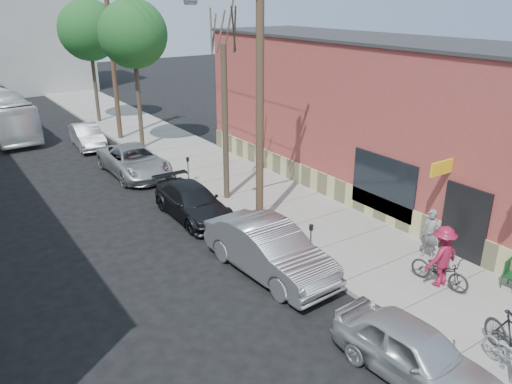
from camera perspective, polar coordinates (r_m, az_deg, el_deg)
ground at (r=14.35m, az=3.32°, el=-13.24°), size 120.00×120.00×0.00m
sidewalk at (r=24.71m, az=-4.28°, el=2.23°), size 4.50×58.00×0.15m
cafe_building at (r=22.20m, az=14.36°, el=8.09°), size 6.60×20.20×6.61m
parking_meter_near at (r=16.17m, az=6.29°, el=-5.06°), size 0.14×0.14×1.24m
parking_meter_far at (r=22.94m, az=-7.78°, el=2.97°), size 0.14×0.14×1.24m
utility_pole_near at (r=17.34m, az=0.28°, el=12.29°), size 3.57×0.28×10.00m
utility_pole_far at (r=30.84m, az=-16.17°, el=15.34°), size 1.80×0.28×10.00m
tree_bare at (r=20.44m, az=-3.54°, el=7.66°), size 0.24×0.24×6.33m
tree_leafy_mid at (r=28.39m, az=-13.86°, el=17.10°), size 3.63×3.63×8.02m
tree_leafy_far at (r=35.80m, az=-18.55°, el=17.12°), size 3.94×3.94×7.99m
patron_grey at (r=17.13m, az=19.28°, el=-4.57°), size 0.53×0.69×1.70m
cyclist at (r=15.64m, az=20.49°, el=-6.90°), size 1.25×0.76×1.89m
cyclist_bike at (r=15.85m, az=20.27°, el=-8.40°), size 0.92×1.88×0.95m
parked_bike_b at (r=13.14m, az=27.16°, el=-16.42°), size 1.06×1.79×0.89m
car_0 at (r=12.33m, az=17.63°, el=-17.04°), size 1.89×4.11×1.37m
car_1 at (r=15.63m, az=1.53°, el=-6.59°), size 2.05×5.06×1.63m
car_2 at (r=19.75m, az=-7.27°, el=-1.14°), size 1.85×4.44×1.28m
car_3 at (r=25.06m, az=-13.75°, el=3.47°), size 2.36×5.09×1.41m
car_4 at (r=30.63m, az=-18.73°, el=6.07°), size 1.67×4.08×1.31m
bus at (r=35.38m, az=-26.99°, el=7.97°), size 2.62×9.74×2.69m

